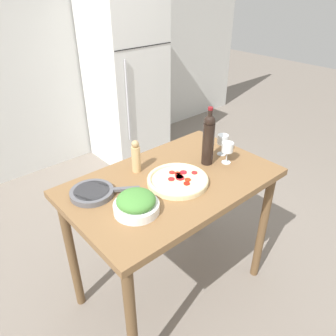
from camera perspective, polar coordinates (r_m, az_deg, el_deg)
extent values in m
plane|color=slate|center=(2.51, 0.60, -19.91)|extent=(14.00, 14.00, 0.00)
cube|color=silver|center=(3.63, -24.76, 18.03)|extent=(6.40, 0.06, 2.60)
cube|color=silver|center=(3.77, -7.35, 14.89)|extent=(0.70, 0.70, 1.85)
cube|color=black|center=(3.39, -4.19, 20.34)|extent=(0.68, 0.01, 0.01)
cylinder|color=#B2B2B7|center=(3.37, -7.04, 11.35)|extent=(0.02, 0.02, 0.83)
cube|color=brown|center=(1.90, 0.75, -2.53)|extent=(1.22, 0.75, 0.04)
cylinder|color=brown|center=(1.81, -6.35, -25.76)|extent=(0.06, 0.06, 0.88)
cylinder|color=brown|center=(2.37, 16.10, -10.09)|extent=(0.06, 0.06, 0.88)
cylinder|color=brown|center=(2.18, -16.40, -14.37)|extent=(0.06, 0.06, 0.88)
cylinder|color=brown|center=(2.67, 4.96, -3.66)|extent=(0.06, 0.06, 0.88)
cylinder|color=black|center=(2.01, 6.93, 4.21)|extent=(0.07, 0.07, 0.27)
sphere|color=black|center=(1.94, 7.21, 8.14)|extent=(0.07, 0.07, 0.07)
cylinder|color=black|center=(1.93, 7.27, 9.08)|extent=(0.03, 0.03, 0.07)
cylinder|color=maroon|center=(1.92, 7.35, 10.25)|extent=(0.03, 0.03, 0.02)
cylinder|color=silver|center=(2.09, 10.07, 0.99)|extent=(0.06, 0.06, 0.00)
cylinder|color=silver|center=(2.07, 10.17, 1.94)|extent=(0.01, 0.01, 0.07)
cylinder|color=white|center=(2.04, 10.34, 3.59)|extent=(0.07, 0.07, 0.06)
cylinder|color=maroon|center=(2.05, 10.28, 2.99)|extent=(0.06, 0.06, 0.01)
cylinder|color=silver|center=(2.18, 9.28, 2.44)|extent=(0.06, 0.06, 0.00)
cylinder|color=silver|center=(2.16, 9.37, 3.36)|extent=(0.01, 0.01, 0.07)
cylinder|color=white|center=(2.13, 9.52, 4.95)|extent=(0.07, 0.07, 0.06)
cylinder|color=maroon|center=(2.14, 9.46, 4.31)|extent=(0.06, 0.06, 0.01)
cylinder|color=tan|center=(1.94, -5.58, 1.54)|extent=(0.05, 0.05, 0.16)
sphere|color=tan|center=(1.89, -5.74, 4.19)|extent=(0.04, 0.04, 0.04)
cylinder|color=white|center=(1.64, -5.52, -6.85)|extent=(0.23, 0.23, 0.05)
ellipsoid|color=#478438|center=(1.62, -5.59, -5.60)|extent=(0.20, 0.20, 0.08)
cylinder|color=beige|center=(1.86, 1.72, -2.30)|extent=(0.35, 0.35, 0.02)
torus|color=beige|center=(1.85, 1.72, -1.96)|extent=(0.35, 0.35, 0.02)
cylinder|color=red|center=(1.87, 2.01, -1.57)|extent=(0.05, 0.05, 0.01)
cylinder|color=#B51723|center=(1.91, 2.70, -0.75)|extent=(0.04, 0.04, 0.01)
cylinder|color=#B42020|center=(1.91, 4.63, -0.81)|extent=(0.03, 0.03, 0.01)
cylinder|color=#AB151A|center=(1.86, 2.13, -1.76)|extent=(0.05, 0.05, 0.01)
cylinder|color=#AC2513|center=(1.90, 1.77, -0.98)|extent=(0.04, 0.04, 0.01)
cylinder|color=red|center=(1.85, 3.46, -2.05)|extent=(0.04, 0.04, 0.01)
cylinder|color=red|center=(1.91, 0.69, -0.77)|extent=(0.03, 0.03, 0.01)
cylinder|color=red|center=(1.81, 3.28, -2.71)|extent=(0.04, 0.04, 0.01)
cylinder|color=red|center=(1.85, 0.58, -1.94)|extent=(0.04, 0.04, 0.01)
cylinder|color=red|center=(1.88, 1.84, -1.26)|extent=(0.04, 0.04, 0.01)
cylinder|color=#56565B|center=(1.80, -13.11, -4.21)|extent=(0.23, 0.23, 0.03)
cylinder|color=#2F2F32|center=(1.80, -13.12, -4.13)|extent=(0.19, 0.19, 0.02)
cube|color=#56565B|center=(1.78, -7.19, -3.64)|extent=(0.13, 0.10, 0.02)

